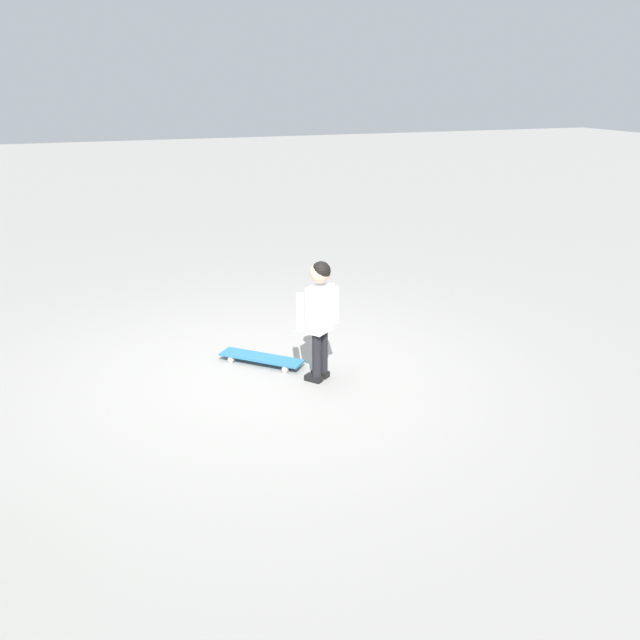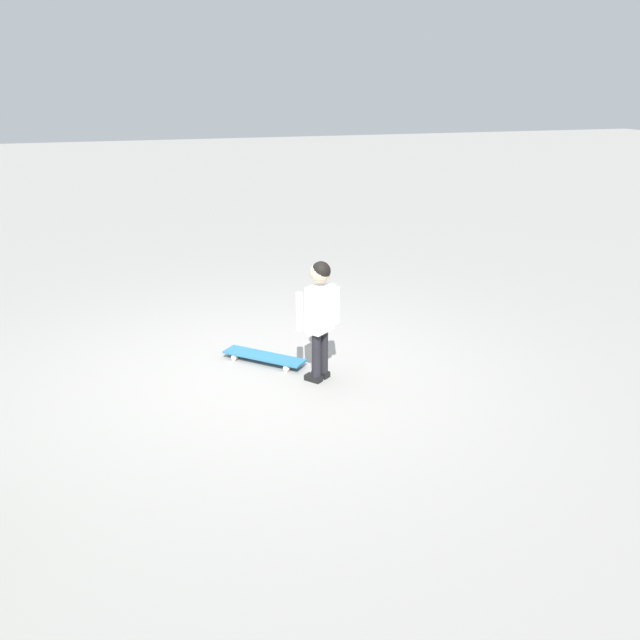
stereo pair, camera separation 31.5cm
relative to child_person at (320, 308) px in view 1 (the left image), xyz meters
The scene contains 3 objects.
ground_plane 0.84m from the child_person, 54.97° to the left, with size 50.00×50.00×0.00m, color gray.
child_person is the anchor object (origin of this frame).
skateboard 0.87m from the child_person, 38.07° to the left, with size 0.68×0.71×0.07m.
Camera 1 is at (-5.26, 1.40, 2.46)m, focal length 37.44 mm.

